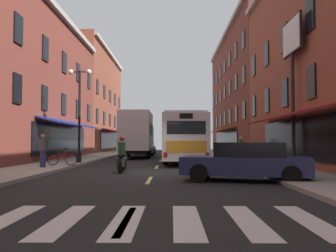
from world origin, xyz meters
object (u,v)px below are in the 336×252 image
Objects in this scene: motorcycle_rider at (122,157)px; bicycle_near at (62,159)px; pedestrian_mid at (241,147)px; transit_bus at (184,138)px; pedestrian_far at (242,146)px; billboard_sign at (292,54)px; sedan_near at (146,148)px; street_lamp_twin at (79,111)px; sedan_mid at (246,161)px; pedestrian_near at (43,150)px; box_truck at (138,135)px.

motorcycle_rider is 1.22× the size of bicycle_near.
motorcycle_rider is at bearing 95.34° from pedestrian_mid.
transit_bus is 6.42m from pedestrian_far.
motorcycle_rider is (-8.52, -1.84, -5.19)m from billboard_sign.
street_lamp_twin is at bearing -98.97° from sedan_near.
billboard_sign reaches higher than pedestrian_far.
sedan_mid is at bearing -35.71° from motorcycle_rider.
motorcycle_rider is 4.23m from pedestrian_near.
billboard_sign is at bearing -2.84° from bicycle_near.
sedan_mid is 6.09m from motorcycle_rider.
pedestrian_far is at bearing -48.25° from sedan_near.
box_truck is 3.94× the size of motorcycle_rider.
street_lamp_twin reaches higher than box_truck.
sedan_near is 14.06m from pedestrian_mid.
transit_bus is at bearing -74.83° from sedan_near.
bicycle_near is (-3.53, 2.44, -0.21)m from motorcycle_rider.
street_lamp_twin is at bearing 123.85° from motorcycle_rider.
billboard_sign is 1.35× the size of street_lamp_twin.
pedestrian_far is (0.47, 1.90, 0.07)m from pedestrian_mid.
pedestrian_far is (8.00, 12.53, 0.31)m from motorcycle_rider.
street_lamp_twin is (0.78, 3.75, 2.25)m from pedestrian_near.
bicycle_near is (-8.48, 6.00, -0.20)m from sedan_mid.
billboard_sign reaches higher than box_truck.
pedestrian_far is (3.06, 16.09, 0.32)m from sedan_mid.
transit_bus reaches higher than bicycle_near.
sedan_near reaches higher than bicycle_near.
pedestrian_near reaches higher than motorcycle_rider.
bicycle_near is at bearing 77.17° from pedestrian_mid.
box_truck is 8.80m from pedestrian_far.
pedestrian_far is at bearing 41.17° from bicycle_near.
billboard_sign is at bearing 56.54° from sedan_mid.
sedan_mid is 10.17m from pedestrian_near.
transit_bus is 7.60× the size of pedestrian_mid.
pedestrian_mid is (-0.99, 8.79, -4.94)m from billboard_sign.
sedan_mid is 2.89× the size of pedestrian_near.
pedestrian_mid reaches higher than sedan_near.
pedestrian_mid is at bearing -21.98° from box_truck.
pedestrian_mid reaches higher than motorcycle_rider.
box_truck is at bearing 92.59° from motorcycle_rider.
sedan_near is 17.63m from street_lamp_twin.
sedan_mid is at bearing 120.34° from pedestrian_mid.
bicycle_near is 1.48m from pedestrian_near.
box_truck is 4.78× the size of pedestrian_far.
motorcycle_rider reaches higher than bicycle_near.
motorcycle_rider is (0.63, -13.92, -1.25)m from box_truck.
motorcycle_rider is 0.37× the size of street_lamp_twin.
bicycle_near is at bearing 177.16° from billboard_sign.
bicycle_near is (-2.97, -19.69, -0.21)m from sedan_near.
pedestrian_mid reaches higher than bicycle_near.
sedan_mid is 0.84× the size of street_lamp_twin.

